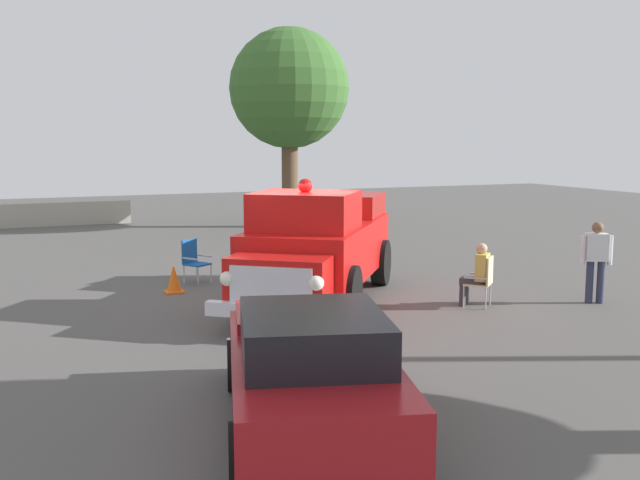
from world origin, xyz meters
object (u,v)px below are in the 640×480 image
Objects in this scene: vintage_fire_truck at (317,244)px; traffic_cone at (174,279)px; oak_tree_right at (289,89)px; lawn_chair_by_car at (193,258)px; spectator_standing at (596,257)px; lawn_chair_near_truck at (484,278)px; spectator_seated at (477,272)px; classic_hot_rod at (309,366)px.

vintage_fire_truck reaches higher than traffic_cone.
oak_tree_right reaches higher than traffic_cone.
spectator_standing reaches higher than lawn_chair_by_car.
spectator_standing reaches higher than lawn_chair_near_truck.
lawn_chair_near_truck is 14.80m from oak_tree_right.
spectator_seated is at bearing 145.41° from traffic_cone.
vintage_fire_truck is 9.53× the size of traffic_cone.
traffic_cone is at bearing 53.76° from lawn_chair_by_car.
lawn_chair_near_truck is at bearing 85.42° from oak_tree_right.
spectator_seated is (-2.75, 1.73, -0.50)m from vintage_fire_truck.
spectator_seated is at bearing -46.96° from lawn_chair_near_truck.
lawn_chair_by_car reaches higher than traffic_cone.
vintage_fire_truck is 13.43m from oak_tree_right.
classic_hot_rod is 3.64× the size of spectator_seated.
oak_tree_right reaches higher than classic_hot_rod.
lawn_chair_near_truck reaches higher than traffic_cone.
traffic_cone is (6.55, 10.26, -4.82)m from oak_tree_right.
spectator_seated is at bearing 135.84° from lawn_chair_by_car.
classic_hot_rod is 4.60× the size of lawn_chair_near_truck.
classic_hot_rod is at bearing 85.31° from lawn_chair_by_car.
vintage_fire_truck reaches higher than lawn_chair_near_truck.
vintage_fire_truck is 3.61× the size of spectator_standing.
oak_tree_right is at bearing -107.98° from vintage_fire_truck.
spectator_standing is 2.64× the size of traffic_cone.
lawn_chair_near_truck is 1.00× the size of lawn_chair_by_car.
oak_tree_right is (-3.96, -12.21, 3.93)m from vintage_fire_truck.
lawn_chair_by_car is at bearing 57.81° from oak_tree_right.
vintage_fire_truck reaches higher than lawn_chair_by_car.
lawn_chair_by_car is 11.98m from oak_tree_right.
classic_hot_rod is at bearing 38.50° from lawn_chair_near_truck.
oak_tree_right is at bearing -94.97° from spectator_seated.
lawn_chair_by_car is at bearing -44.22° from lawn_chair_near_truck.
vintage_fire_truck is 3.36m from traffic_cone.
spectator_standing is (-5.15, 2.42, -0.23)m from vintage_fire_truck.
oak_tree_right is at bearing -109.83° from classic_hot_rod.
oak_tree_right reaches higher than lawn_chair_near_truck.
spectator_standing is 15.26m from oak_tree_right.
spectator_seated is at bearing 147.78° from vintage_fire_truck.
lawn_chair_by_car is 0.61× the size of spectator_standing.
vintage_fire_truck is at bearing 143.03° from traffic_cone.
lawn_chair_by_car is 0.14× the size of oak_tree_right.
spectator_seated is at bearing -16.04° from spectator_standing.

